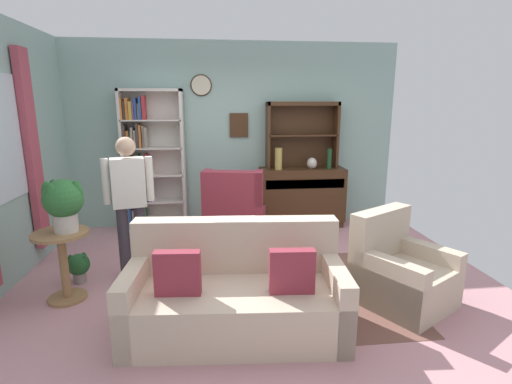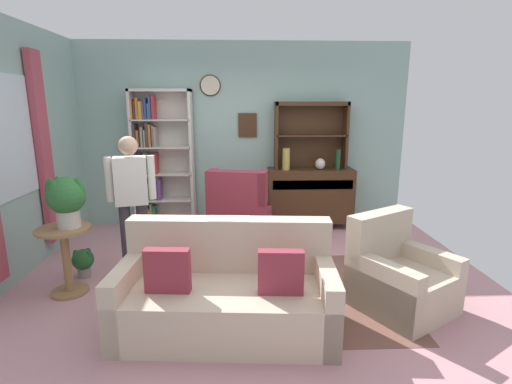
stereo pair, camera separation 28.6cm
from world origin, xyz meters
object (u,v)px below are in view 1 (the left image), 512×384
bottle_wine (329,159)px  book_stack (237,247)px  armchair_floral (400,274)px  wingback_chair (235,217)px  bookshelf (148,161)px  coffee_table (239,256)px  vase_round (312,163)px  couch_floral (236,295)px  potted_plant_small (79,266)px  sideboard_hutch (302,126)px  potted_plant_large (63,201)px  vase_tall (279,159)px  plant_stand (63,258)px  sideboard (302,194)px  person_reading (130,198)px

bottle_wine → book_stack: 2.52m
armchair_floral → wingback_chair: size_ratio=1.00×
bookshelf → coffee_table: bearing=-59.8°
bookshelf → vase_round: bookshelf is taller
couch_floral → potted_plant_small: couch_floral is taller
bottle_wine → couch_floral: size_ratio=0.16×
vase_round → sideboard_hutch: bearing=126.5°
bookshelf → vase_round: bearing=-3.4°
armchair_floral → potted_plant_large: size_ratio=2.08×
potted_plant_large → wingback_chair: bearing=38.5°
vase_tall → potted_plant_small: bearing=-146.7°
potted_plant_small → bookshelf: bearing=74.1°
armchair_floral → plant_stand: 3.27m
potted_plant_small → sideboard: bearing=30.8°
couch_floral → potted_plant_large: size_ratio=3.66×
armchair_floral → bookshelf: bearing=137.0°
vase_tall → potted_plant_small: (-2.44, -1.61, -0.89)m
bookshelf → coffee_table: 2.51m
vase_round → plant_stand: size_ratio=0.24×
vase_round → potted_plant_large: bearing=-145.8°
wingback_chair → coffee_table: size_ratio=1.31×
armchair_floral → bottle_wine: bearing=90.3°
plant_stand → person_reading: bearing=37.1°
couch_floral → bookshelf: bearing=111.7°
plant_stand → bookshelf: bearing=76.7°
vase_round → couch_floral: vase_round is taller
sideboard_hutch → sideboard: bearing=-90.0°
couch_floral → plant_stand: (-1.63, 0.69, 0.12)m
vase_round → armchair_floral: bearing=-83.5°
sideboard_hutch → book_stack: sideboard_hutch is taller
bookshelf → plant_stand: size_ratio=3.01×
vase_tall → wingback_chair: bearing=-138.7°
person_reading → book_stack: (1.12, -0.36, -0.46)m
sideboard_hutch → potted_plant_large: 3.56m
armchair_floral → book_stack: 1.63m
plant_stand → book_stack: bearing=2.4°
bookshelf → coffee_table: size_ratio=2.62×
bookshelf → person_reading: bookshelf is taller
vase_tall → potted_plant_small: size_ratio=1.01×
wingback_chair → coffee_table: (-0.03, -1.30, -0.03)m
couch_floral → wingback_chair: wingback_chair is taller
vase_tall → potted_plant_large: vase_tall is taller
vase_tall → wingback_chair: (-0.70, -0.61, -0.70)m
bottle_wine → book_stack: size_ratio=1.70×
sideboard_hutch → vase_round: sideboard_hutch is taller
vase_tall → vase_round: 0.53m
vase_tall → book_stack: 2.15m
bottle_wine → plant_stand: bearing=-148.6°
vase_round → wingback_chair: size_ratio=0.16×
couch_floral → book_stack: couch_floral is taller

